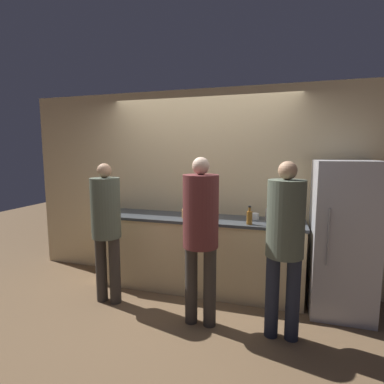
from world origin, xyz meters
TOP-DOWN VIEW (x-y plane):
  - ground_plane at (0.00, 0.00)m, footprint 14.00×14.00m
  - wall_back at (0.00, 0.64)m, footprint 5.20×0.06m
  - counter at (0.00, 0.34)m, footprint 2.67×0.62m
  - refrigerator at (1.69, 0.26)m, footprint 0.64×0.73m
  - person_left at (-0.91, -0.31)m, footprint 0.33×0.33m
  - person_center at (0.27, -0.46)m, footprint 0.36×0.36m
  - person_right at (1.08, -0.46)m, footprint 0.34×0.34m
  - fruit_bowl at (-0.04, 0.29)m, footprint 0.27×0.27m
  - utensil_crock at (0.91, 0.41)m, footprint 0.12×0.12m
  - bottle_amber at (0.69, 0.13)m, footprint 0.07×0.07m
  - cup_white at (0.74, 0.42)m, footprint 0.09×0.09m
  - cup_yellow at (1.10, 0.28)m, footprint 0.09×0.09m

SIDE VIEW (x-z plane):
  - ground_plane at x=0.00m, z-range 0.00..0.00m
  - counter at x=0.00m, z-range 0.00..0.95m
  - refrigerator at x=1.69m, z-range 0.00..1.69m
  - person_left at x=-0.91m, z-range 0.15..1.80m
  - cup_white at x=0.74m, z-range 0.95..1.03m
  - cup_yellow at x=1.10m, z-range 0.95..1.04m
  - fruit_bowl at x=-0.04m, z-range 0.94..1.08m
  - person_right at x=1.08m, z-range 0.16..1.86m
  - utensil_crock at x=0.91m, z-range 0.90..1.15m
  - bottle_amber at x=0.69m, z-range 0.93..1.15m
  - person_center at x=0.27m, z-range 0.17..1.91m
  - wall_back at x=0.00m, z-range 0.00..2.60m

